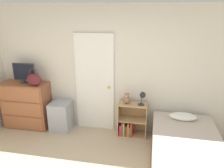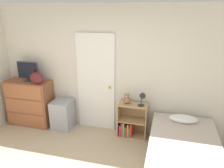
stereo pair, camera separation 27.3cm
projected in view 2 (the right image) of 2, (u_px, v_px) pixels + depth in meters
wall_back at (109, 71)px, 4.36m from camera, size 10.00×0.06×2.55m
door_closed at (96, 83)px, 4.47m from camera, size 0.79×0.09×2.01m
dresser at (30, 103)px, 4.79m from camera, size 0.97×0.43×0.99m
tv at (28, 71)px, 4.59m from camera, size 0.48×0.16×0.42m
handbag at (37, 78)px, 4.42m from camera, size 0.31×0.14×0.35m
storage_bin at (63, 114)px, 4.67m from camera, size 0.41×0.42×0.61m
bookshelf at (130, 123)px, 4.38m from camera, size 0.57×0.31×0.69m
teddy_bear at (127, 99)px, 4.23m from camera, size 0.14×0.14×0.21m
desk_lamp at (142, 97)px, 4.08m from camera, size 0.15×0.14×0.27m
bed at (183, 156)px, 3.41m from camera, size 1.11×1.93×0.62m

